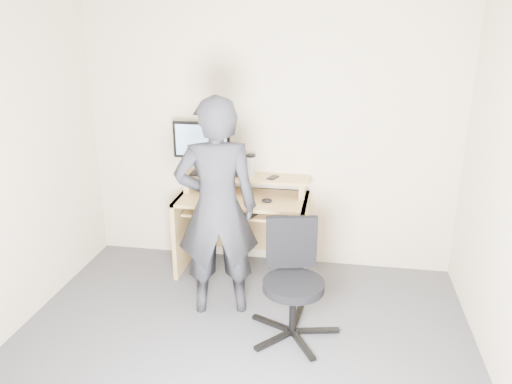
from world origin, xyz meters
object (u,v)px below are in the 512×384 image
(monitor, at_px, (202,143))
(office_chair, at_px, (293,275))
(person, at_px, (217,209))
(desk, at_px, (244,215))

(monitor, distance_m, office_chair, 1.59)
(monitor, relative_size, person, 0.30)
(person, bearing_deg, monitor, -81.90)
(desk, xyz_separation_m, person, (-0.07, -0.76, 0.34))
(monitor, bearing_deg, office_chair, -48.10)
(monitor, height_order, person, person)
(desk, xyz_separation_m, monitor, (-0.40, 0.04, 0.67))
(office_chair, xyz_separation_m, person, (-0.63, 0.22, 0.41))
(monitor, height_order, office_chair, monitor)
(monitor, xyz_separation_m, office_chair, (0.96, -1.02, -0.73))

